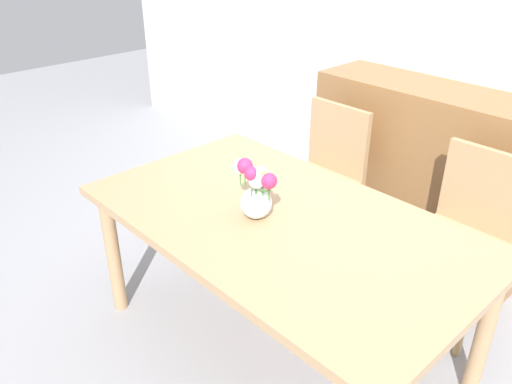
{
  "coord_description": "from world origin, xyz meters",
  "views": [
    {
      "loc": [
        1.28,
        -1.35,
        1.85
      ],
      "look_at": [
        -0.08,
        -0.08,
        0.85
      ],
      "focal_mm": 35.92,
      "sensor_mm": 36.0,
      "label": 1
    }
  ],
  "objects_px": {
    "chair_left": "(325,169)",
    "chair_right": "(467,228)",
    "dining_table": "(281,233)",
    "flower_vase": "(256,189)",
    "dresser": "(424,168)"
  },
  "relations": [
    {
      "from": "chair_left",
      "to": "chair_right",
      "type": "relative_size",
      "value": 1.0
    },
    {
      "from": "chair_right",
      "to": "dining_table",
      "type": "bearing_deg",
      "value": 61.8
    },
    {
      "from": "chair_left",
      "to": "chair_right",
      "type": "xyz_separation_m",
      "value": [
        0.9,
        0.0,
        0.0
      ]
    },
    {
      "from": "dining_table",
      "to": "chair_left",
      "type": "xyz_separation_m",
      "value": [
        -0.45,
        0.84,
        -0.13
      ]
    },
    {
      "from": "chair_left",
      "to": "dresser",
      "type": "relative_size",
      "value": 0.64
    },
    {
      "from": "chair_left",
      "to": "chair_right",
      "type": "bearing_deg",
      "value": -180.0
    },
    {
      "from": "chair_right",
      "to": "flower_vase",
      "type": "height_order",
      "value": "flower_vase"
    },
    {
      "from": "chair_left",
      "to": "dresser",
      "type": "xyz_separation_m",
      "value": [
        0.38,
        0.49,
        -0.02
      ]
    },
    {
      "from": "chair_left",
      "to": "flower_vase",
      "type": "bearing_deg",
      "value": 112.03
    },
    {
      "from": "dining_table",
      "to": "chair_right",
      "type": "bearing_deg",
      "value": 61.8
    },
    {
      "from": "dining_table",
      "to": "chair_left",
      "type": "bearing_deg",
      "value": 118.2
    },
    {
      "from": "dining_table",
      "to": "flower_vase",
      "type": "xyz_separation_m",
      "value": [
        -0.08,
        -0.08,
        0.21
      ]
    },
    {
      "from": "chair_right",
      "to": "dresser",
      "type": "distance_m",
      "value": 0.72
    },
    {
      "from": "chair_left",
      "to": "chair_right",
      "type": "distance_m",
      "value": 0.9
    },
    {
      "from": "flower_vase",
      "to": "dining_table",
      "type": "bearing_deg",
      "value": 44.1
    }
  ]
}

